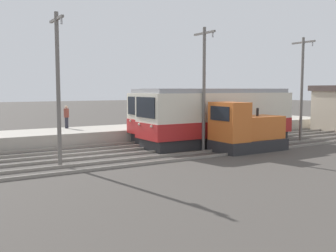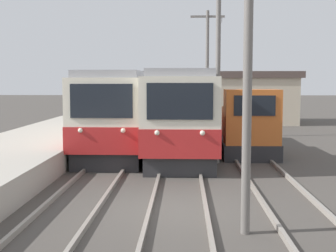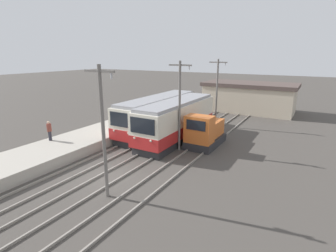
# 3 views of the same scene
# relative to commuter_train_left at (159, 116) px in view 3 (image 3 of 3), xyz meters

# --- Properties ---
(ground_plane) EXTENTS (200.00, 200.00, 0.00)m
(ground_plane) POSITION_rel_commuter_train_left_xyz_m (2.60, -10.55, -1.74)
(ground_plane) COLOR #47423D
(platform_left) EXTENTS (4.50, 54.00, 0.86)m
(platform_left) POSITION_rel_commuter_train_left_xyz_m (-3.65, -10.55, -1.31)
(platform_left) COLOR #ADA599
(platform_left) RESTS_ON ground
(track_left) EXTENTS (1.54, 60.00, 0.14)m
(track_left) POSITION_rel_commuter_train_left_xyz_m (0.00, -10.55, -1.67)
(track_left) COLOR gray
(track_left) RESTS_ON ground
(track_center) EXTENTS (1.54, 60.00, 0.14)m
(track_center) POSITION_rel_commuter_train_left_xyz_m (2.80, -10.55, -1.67)
(track_center) COLOR gray
(track_center) RESTS_ON ground
(track_right) EXTENTS (1.54, 60.00, 0.14)m
(track_right) POSITION_rel_commuter_train_left_xyz_m (5.80, -10.55, -1.67)
(track_right) COLOR gray
(track_right) RESTS_ON ground
(commuter_train_left) EXTENTS (2.84, 12.13, 3.75)m
(commuter_train_left) POSITION_rel_commuter_train_left_xyz_m (0.00, 0.00, 0.00)
(commuter_train_left) COLOR #28282B
(commuter_train_left) RESTS_ON ground
(commuter_train_center) EXTENTS (2.84, 11.38, 3.79)m
(commuter_train_center) POSITION_rel_commuter_train_left_xyz_m (2.80, -1.17, 0.02)
(commuter_train_center) COLOR #28282B
(commuter_train_center) RESTS_ON ground
(shunting_locomotive) EXTENTS (2.40, 4.57, 3.00)m
(shunting_locomotive) POSITION_rel_commuter_train_left_xyz_m (5.80, -1.52, -0.53)
(shunting_locomotive) COLOR #28282B
(shunting_locomotive) RESTS_ON ground
(catenary_mast_near) EXTENTS (2.00, 0.20, 7.46)m
(catenary_mast_near) POSITION_rel_commuter_train_left_xyz_m (4.31, -12.47, 2.32)
(catenary_mast_near) COLOR slate
(catenary_mast_near) RESTS_ON ground
(catenary_mast_mid) EXTENTS (2.00, 0.20, 7.46)m
(catenary_mast_mid) POSITION_rel_commuter_train_left_xyz_m (4.31, -3.57, 2.32)
(catenary_mast_mid) COLOR slate
(catenary_mast_mid) RESTS_ON ground
(catenary_mast_far) EXTENTS (2.00, 0.20, 7.46)m
(catenary_mast_far) POSITION_rel_commuter_train_left_xyz_m (4.31, 5.34, 2.32)
(catenary_mast_far) COLOR slate
(catenary_mast_far) RESTS_ON ground
(person_on_platform) EXTENTS (0.38, 0.38, 1.69)m
(person_on_platform) POSITION_rel_commuter_train_left_xyz_m (-5.15, -9.13, 0.04)
(person_on_platform) COLOR #282833
(person_on_platform) RESTS_ON platform_left
(station_building) EXTENTS (12.60, 6.30, 4.09)m
(station_building) POSITION_rel_commuter_train_left_xyz_m (5.58, 15.45, 0.33)
(station_building) COLOR beige
(station_building) RESTS_ON ground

